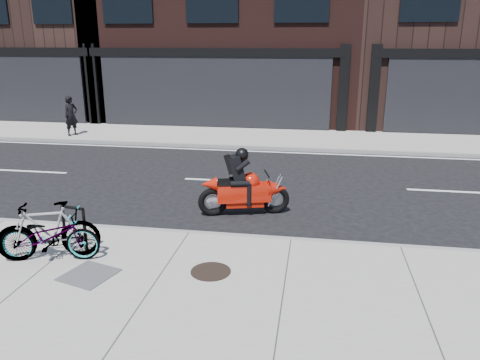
% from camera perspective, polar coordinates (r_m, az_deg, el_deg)
% --- Properties ---
extents(ground, '(120.00, 120.00, 0.00)m').
position_cam_1_polar(ground, '(11.12, -3.54, -3.06)').
color(ground, black).
rests_on(ground, ground).
extents(sidewalk_near, '(60.00, 6.00, 0.13)m').
position_cam_1_polar(sidewalk_near, '(6.80, -13.25, -16.70)').
color(sidewalk_near, gray).
rests_on(sidewalk_near, ground).
extents(sidewalk_far, '(60.00, 3.50, 0.13)m').
position_cam_1_polar(sidewalk_far, '(18.48, 1.77, 5.20)').
color(sidewalk_far, gray).
rests_on(sidewalk_far, ground).
extents(bike_rack, '(0.50, 0.14, 0.84)m').
position_cam_1_polar(bike_rack, '(8.80, -19.57, -5.16)').
color(bike_rack, black).
rests_on(bike_rack, sidewalk_near).
extents(bicycle_front, '(1.76, 0.89, 0.88)m').
position_cam_1_polar(bicycle_front, '(8.62, -22.17, -6.30)').
color(bicycle_front, gray).
rests_on(bicycle_front, sidewalk_near).
extents(bicycle_rear, '(1.76, 1.06, 1.02)m').
position_cam_1_polar(bicycle_rear, '(8.64, -22.35, -5.76)').
color(bicycle_rear, gray).
rests_on(bicycle_rear, sidewalk_near).
extents(motorcycle, '(2.02, 0.81, 1.54)m').
position_cam_1_polar(motorcycle, '(10.35, 0.99, -0.92)').
color(motorcycle, black).
rests_on(motorcycle, ground).
extents(pedestrian, '(0.59, 0.67, 1.54)m').
position_cam_1_polar(pedestrian, '(19.59, -19.89, 7.36)').
color(pedestrian, black).
rests_on(pedestrian, sidewalk_far).
extents(manhole_cover, '(0.71, 0.71, 0.02)m').
position_cam_1_polar(manhole_cover, '(7.78, -3.59, -11.06)').
color(manhole_cover, black).
rests_on(manhole_cover, sidewalk_near).
extents(utility_grate, '(0.94, 0.94, 0.02)m').
position_cam_1_polar(utility_grate, '(8.05, -17.95, -10.93)').
color(utility_grate, '#555558').
rests_on(utility_grate, sidewalk_near).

